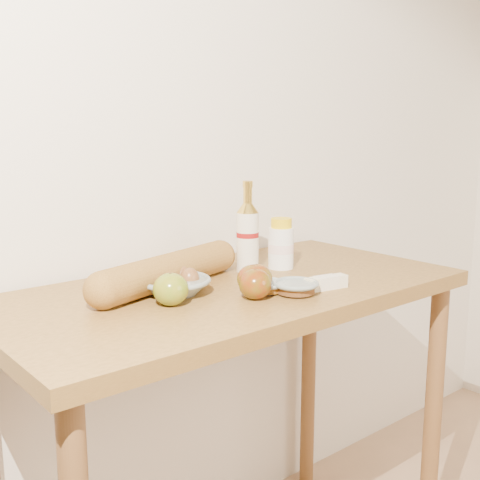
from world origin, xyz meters
The scene contains 13 objects.
back_wall centered at (0.00, 1.51, 1.30)m, with size 3.50×0.02×2.60m, color white.
table centered at (0.00, 1.18, 0.78)m, with size 1.20×0.60×0.90m.
bourbon_bottle centered at (0.12, 1.27, 1.00)m, with size 0.07×0.07×0.25m.
cream_bottle centered at (0.22, 1.24, 0.97)m, with size 0.09×0.09×0.14m.
egg_bowl centered at (-0.16, 1.21, 0.92)m, with size 0.20×0.20×0.06m.
baguette centered at (-0.14, 1.26, 0.94)m, with size 0.52×0.22×0.09m.
apple_yellowgreen centered at (-0.22, 1.13, 0.94)m, with size 0.10×0.10×0.07m.
apple_redgreen_front centered at (-0.04, 1.05, 0.94)m, with size 0.08×0.08×0.07m.
apple_redgreen_right centered at (-0.01, 1.09, 0.93)m, with size 0.08×0.08×0.07m.
sugar_bowl centered at (0.06, 1.02, 0.92)m, with size 0.12×0.12×0.03m.
syrup_bowl centered at (0.02, 1.07, 0.91)m, with size 0.13×0.13×0.03m.
butter_stick centered at (0.15, 1.00, 0.92)m, with size 0.12×0.05×0.03m.
apple_extra centered at (0.00, 1.09, 0.93)m, with size 0.08×0.08×0.07m.
Camera 1 is at (-0.92, 0.04, 1.29)m, focal length 45.00 mm.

